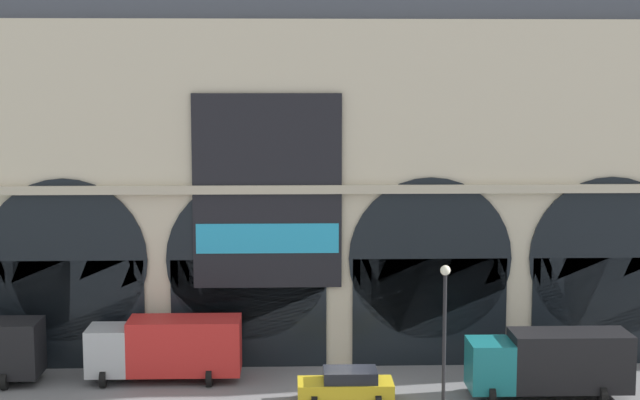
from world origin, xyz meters
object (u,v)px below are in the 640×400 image
Objects in this scene: car_center at (347,385)px; box_truck_mideast at (551,362)px; street_lamp_quayside at (444,322)px; box_truck_midwest at (167,347)px.

car_center is 9.61m from box_truck_mideast.
car_center is at bearing -177.63° from box_truck_mideast.
car_center is 0.64× the size of street_lamp_quayside.
car_center is 0.59× the size of box_truck_mideast.
box_truck_mideast is at bearing 28.86° from street_lamp_quayside.
box_truck_mideast is (9.56, 0.40, 0.90)m from car_center.
box_truck_midwest is 14.41m from street_lamp_quayside.
car_center is at bearing 146.95° from street_lamp_quayside.
street_lamp_quayside is (-5.50, -3.03, 2.71)m from box_truck_mideast.
box_truck_midwest is 1.09× the size of street_lamp_quayside.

